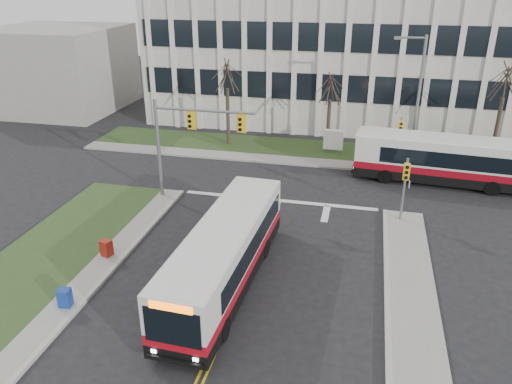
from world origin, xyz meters
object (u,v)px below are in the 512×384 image
at_px(streetlight, 416,95).
at_px(directory_sign, 333,140).
at_px(bus_main, 225,256).
at_px(bus_cross, 445,161).
at_px(newspaper_box_blue, 65,299).
at_px(newspaper_box_red, 107,249).

relative_size(streetlight, directory_sign, 4.60).
height_order(bus_main, bus_cross, bus_cross).
xyz_separation_m(newspaper_box_blue, newspaper_box_red, (-0.30, 4.12, 0.00)).
bearing_deg(directory_sign, newspaper_box_blue, -113.00).
relative_size(newspaper_box_blue, newspaper_box_red, 1.00).
height_order(directory_sign, bus_main, bus_main).
distance_m(bus_main, newspaper_box_blue, 6.93).
height_order(directory_sign, bus_cross, bus_cross).
bearing_deg(newspaper_box_red, directory_sign, 80.30).
height_order(bus_main, newspaper_box_blue, bus_main).
distance_m(bus_main, newspaper_box_red, 6.51).
height_order(directory_sign, newspaper_box_red, directory_sign).
height_order(bus_cross, newspaper_box_red, bus_cross).
xyz_separation_m(bus_cross, newspaper_box_blue, (-16.96, -17.78, -1.07)).
bearing_deg(directory_sign, streetlight, -13.23).
distance_m(streetlight, bus_main, 19.84).
bearing_deg(streetlight, newspaper_box_red, -132.55).
distance_m(directory_sign, bus_main, 18.99).
distance_m(streetlight, newspaper_box_red, 22.87).
xyz_separation_m(bus_main, newspaper_box_blue, (-6.06, -3.20, -1.01)).
xyz_separation_m(streetlight, bus_main, (-8.77, -17.41, -3.71)).
distance_m(bus_cross, newspaper_box_blue, 24.60).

